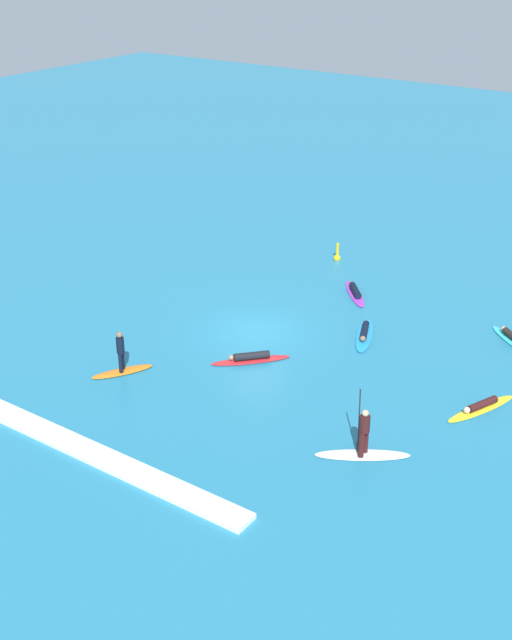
% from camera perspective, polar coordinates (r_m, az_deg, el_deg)
% --- Properties ---
extents(ground_plane, '(120.00, 120.00, 0.00)m').
position_cam_1_polar(ground_plane, '(36.11, -0.00, -0.71)').
color(ground_plane, teal).
rests_on(ground_plane, ground).
extents(surfer_on_purple_board, '(2.47, 2.72, 0.40)m').
position_cam_1_polar(surfer_on_purple_board, '(39.78, 6.79, 1.92)').
color(surfer_on_purple_board, purple).
rests_on(surfer_on_purple_board, ground_plane).
extents(surfer_on_orange_board, '(1.75, 2.44, 1.78)m').
position_cam_1_polar(surfer_on_orange_board, '(33.00, -9.18, -2.84)').
color(surfer_on_orange_board, orange).
rests_on(surfer_on_orange_board, ground_plane).
extents(surfer_on_white_board, '(3.00, 2.33, 2.34)m').
position_cam_1_polar(surfer_on_white_board, '(27.99, 7.34, -8.34)').
color(surfer_on_white_board, white).
rests_on(surfer_on_white_board, ground_plane).
extents(surfer_on_yellow_board, '(1.75, 3.25, 0.35)m').
position_cam_1_polar(surfer_on_yellow_board, '(31.47, 15.12, -5.76)').
color(surfer_on_yellow_board, yellow).
rests_on(surfer_on_yellow_board, ground_plane).
extents(surfer_on_red_board, '(2.65, 2.79, 0.40)m').
position_cam_1_polar(surfer_on_red_board, '(33.57, -0.37, -2.63)').
color(surfer_on_red_board, red).
rests_on(surfer_on_red_board, ground_plane).
extents(surfer_on_blue_board, '(1.89, 3.27, 0.39)m').
position_cam_1_polar(surfer_on_blue_board, '(35.85, 7.42, -0.94)').
color(surfer_on_blue_board, '#1E8CD1').
rests_on(surfer_on_blue_board, ground_plane).
extents(marker_buoy, '(0.37, 0.37, 1.01)m').
position_cam_1_polar(marker_buoy, '(43.82, 5.57, 4.36)').
color(marker_buoy, yellow).
rests_on(marker_buoy, ground_plane).
extents(wave_crest, '(14.33, 0.90, 0.18)m').
position_cam_1_polar(wave_crest, '(29.07, -12.31, -8.34)').
color(wave_crest, white).
rests_on(wave_crest, ground_plane).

